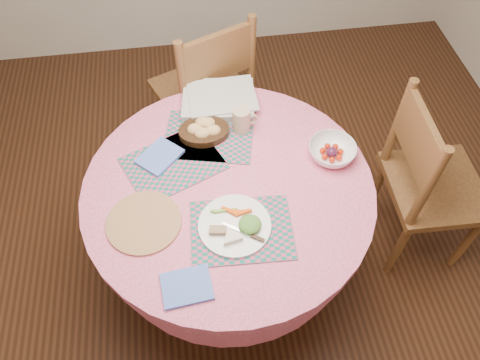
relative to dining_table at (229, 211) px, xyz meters
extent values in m
plane|color=#331C0F|center=(0.00, 0.00, -0.56)|extent=(4.00, 4.00, 0.00)
cylinder|color=pink|center=(0.00, 0.00, 0.17)|extent=(1.24, 1.24, 0.04)
cone|color=pink|center=(0.00, 0.00, 0.00)|extent=(1.24, 1.24, 0.30)
cylinder|color=black|center=(0.00, 0.00, -0.34)|extent=(0.14, 0.14, 0.44)
cylinder|color=black|center=(0.00, 0.00, -0.53)|extent=(0.56, 0.56, 0.06)
cube|color=brown|center=(1.03, 0.04, -0.07)|extent=(0.46, 0.48, 0.04)
cylinder|color=brown|center=(1.20, -0.16, -0.32)|extent=(0.04, 0.04, 0.48)
cylinder|color=brown|center=(1.22, 0.23, -0.32)|extent=(0.04, 0.04, 0.48)
cylinder|color=brown|center=(0.84, -0.14, -0.32)|extent=(0.04, 0.04, 0.48)
cylinder|color=brown|center=(0.85, 0.24, -0.32)|extent=(0.04, 0.04, 0.48)
cylinder|color=brown|center=(0.82, -0.14, 0.19)|extent=(0.04, 0.04, 0.53)
cylinder|color=brown|center=(0.83, 0.24, 0.19)|extent=(0.04, 0.04, 0.53)
cube|color=brown|center=(0.82, 0.05, 0.30)|extent=(0.04, 0.39, 0.26)
cube|color=brown|center=(-0.04, 0.88, -0.06)|extent=(0.62, 0.61, 0.04)
cylinder|color=brown|center=(0.07, 1.13, -0.31)|extent=(0.06, 0.06, 0.49)
cylinder|color=brown|center=(-0.30, 0.97, -0.31)|extent=(0.06, 0.06, 0.49)
cylinder|color=brown|center=(0.21, 0.78, -0.31)|extent=(0.06, 0.06, 0.49)
cylinder|color=brown|center=(-0.15, 0.63, -0.31)|extent=(0.06, 0.06, 0.49)
cylinder|color=brown|center=(0.22, 0.76, 0.21)|extent=(0.06, 0.06, 0.55)
cylinder|color=brown|center=(-0.14, 0.61, 0.21)|extent=(0.06, 0.06, 0.55)
cube|color=brown|center=(0.04, 0.69, 0.32)|extent=(0.38, 0.18, 0.26)
cube|color=#126559|center=(0.02, -0.22, 0.20)|extent=(0.42, 0.32, 0.01)
cube|color=#126559|center=(-0.22, 0.15, 0.20)|extent=(0.49, 0.43, 0.01)
cube|color=#126559|center=(-0.05, 0.29, 0.20)|extent=(0.46, 0.38, 0.01)
cylinder|color=#946740|center=(-0.36, -0.13, 0.20)|extent=(0.30, 0.30, 0.01)
cube|color=#5071CE|center=(-0.21, -0.43, 0.20)|extent=(0.19, 0.16, 0.01)
cube|color=#5071CE|center=(-0.28, 0.19, 0.21)|extent=(0.23, 0.23, 0.01)
cylinder|color=white|center=(0.00, -0.20, 0.21)|extent=(0.29, 0.29, 0.01)
ellipsoid|color=#276422|center=(0.06, -0.21, 0.23)|extent=(0.10, 0.10, 0.04)
cylinder|color=beige|center=(-0.01, -0.27, 0.23)|extent=(0.11, 0.11, 0.02)
cube|color=brown|center=(-0.07, -0.24, 0.23)|extent=(0.07, 0.04, 0.02)
cube|color=silver|center=(0.02, -0.23, 0.22)|extent=(0.13, 0.09, 0.00)
cylinder|color=black|center=(-0.07, 0.30, 0.22)|extent=(0.23, 0.23, 0.03)
ellipsoid|color=tan|center=(-0.11, 0.30, 0.25)|extent=(0.07, 0.06, 0.05)
ellipsoid|color=tan|center=(-0.05, 0.33, 0.25)|extent=(0.07, 0.06, 0.05)
ellipsoid|color=tan|center=(-0.03, 0.28, 0.25)|extent=(0.07, 0.06, 0.05)
ellipsoid|color=tan|center=(-0.08, 0.27, 0.25)|extent=(0.07, 0.06, 0.05)
ellipsoid|color=tan|center=(-0.07, 0.34, 0.25)|extent=(0.07, 0.06, 0.05)
cylinder|color=tan|center=(0.10, 0.31, 0.26)|extent=(0.08, 0.08, 0.12)
torus|color=tan|center=(0.14, 0.31, 0.26)|extent=(0.07, 0.01, 0.07)
imported|color=white|center=(0.47, 0.10, 0.23)|extent=(0.27, 0.27, 0.06)
sphere|color=red|center=(0.51, 0.10, 0.22)|extent=(0.03, 0.03, 0.03)
sphere|color=red|center=(0.50, 0.13, 0.22)|extent=(0.03, 0.03, 0.03)
sphere|color=red|center=(0.46, 0.13, 0.22)|extent=(0.03, 0.03, 0.03)
sphere|color=red|center=(0.43, 0.11, 0.22)|extent=(0.03, 0.03, 0.03)
sphere|color=red|center=(0.43, 0.08, 0.22)|extent=(0.03, 0.03, 0.03)
sphere|color=red|center=(0.46, 0.06, 0.22)|extent=(0.03, 0.03, 0.03)
sphere|color=red|center=(0.50, 0.06, 0.22)|extent=(0.03, 0.03, 0.03)
sphere|color=#421330|center=(0.47, 0.10, 0.22)|extent=(0.05, 0.05, 0.05)
cube|color=silver|center=(0.02, 0.50, 0.22)|extent=(0.37, 0.31, 0.03)
cube|color=silver|center=(0.04, 0.50, 0.24)|extent=(0.33, 0.26, 0.01)
camera|label=1|loc=(-0.12, -1.16, 1.79)|focal=35.00mm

